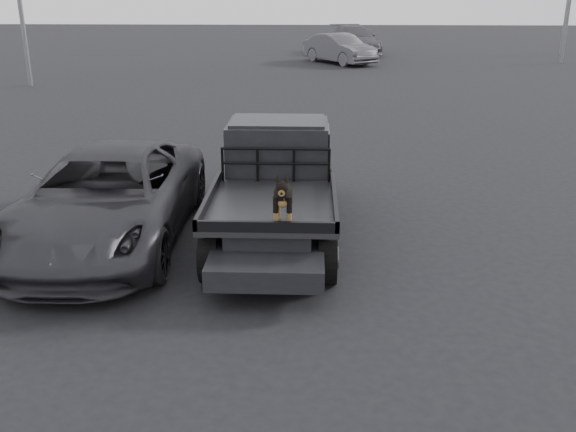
# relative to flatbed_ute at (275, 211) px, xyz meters

# --- Properties ---
(ground) EXTENTS (120.00, 120.00, 0.00)m
(ground) POSITION_rel_flatbed_ute_xyz_m (0.62, -2.24, -0.46)
(ground) COLOR black
(ground) RESTS_ON ground
(flatbed_ute) EXTENTS (2.00, 5.40, 0.92)m
(flatbed_ute) POSITION_rel_flatbed_ute_xyz_m (0.00, 0.00, 0.00)
(flatbed_ute) COLOR black
(flatbed_ute) RESTS_ON ground
(ute_cab) EXTENTS (1.72, 1.30, 0.88)m
(ute_cab) POSITION_rel_flatbed_ute_xyz_m (0.00, 0.95, 0.90)
(ute_cab) COLOR black
(ute_cab) RESTS_ON flatbed_ute
(headache_rack) EXTENTS (1.80, 0.08, 0.55)m
(headache_rack) POSITION_rel_flatbed_ute_xyz_m (0.00, 0.20, 0.74)
(headache_rack) COLOR black
(headache_rack) RESTS_ON flatbed_ute
(dog) EXTENTS (0.32, 0.60, 0.74)m
(dog) POSITION_rel_flatbed_ute_xyz_m (0.21, -1.80, 0.83)
(dog) COLOR black
(dog) RESTS_ON flatbed_ute
(parked_suv) EXTENTS (2.56, 5.43, 1.50)m
(parked_suv) POSITION_rel_flatbed_ute_xyz_m (-2.70, -0.28, 0.29)
(parked_suv) COLOR #2F2F34
(parked_suv) RESTS_ON ground
(distant_car_a) EXTENTS (3.96, 4.67, 1.51)m
(distant_car_a) POSITION_rel_flatbed_ute_xyz_m (1.99, 24.72, 0.30)
(distant_car_a) COLOR #4A494F
(distant_car_a) RESTS_ON ground
(distant_car_b) EXTENTS (3.26, 5.92, 1.62)m
(distant_car_b) POSITION_rel_flatbed_ute_xyz_m (3.05, 29.67, 0.35)
(distant_car_b) COLOR #4D4C52
(distant_car_b) RESTS_ON ground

